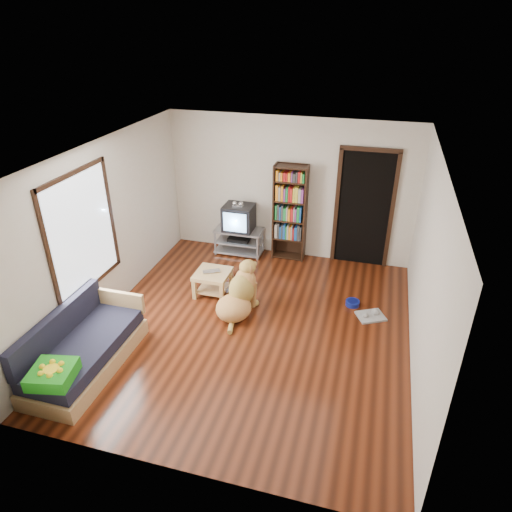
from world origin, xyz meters
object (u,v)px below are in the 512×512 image
(laptop, at_px, (212,273))
(coffee_table, at_px, (213,279))
(bookshelf, at_px, (290,208))
(dog, at_px, (239,295))
(tv_stand, at_px, (239,240))
(dog_bowl, at_px, (352,303))
(green_cushion, at_px, (53,374))
(crt_tv, at_px, (239,217))
(sofa, at_px, (83,350))
(grey_rag, at_px, (371,316))

(laptop, distance_m, coffee_table, 0.13)
(laptop, xyz_separation_m, coffee_table, (0.00, 0.03, -0.13))
(bookshelf, height_order, dog, bookshelf)
(dog, bearing_deg, tv_stand, 107.48)
(dog_bowl, relative_size, bookshelf, 0.12)
(tv_stand, height_order, coffee_table, tv_stand)
(green_cushion, xyz_separation_m, bookshelf, (1.80, 4.43, 0.50))
(coffee_table, bearing_deg, green_cushion, -107.17)
(bookshelf, bearing_deg, coffee_table, -120.02)
(coffee_table, relative_size, dog, 0.53)
(tv_stand, height_order, crt_tv, crt_tv)
(sofa, bearing_deg, dog_bowl, 36.16)
(crt_tv, bearing_deg, coffee_table, -89.20)
(crt_tv, bearing_deg, sofa, -104.93)
(crt_tv, bearing_deg, dog_bowl, -29.16)
(dog_bowl, bearing_deg, green_cushion, -135.45)
(grey_rag, relative_size, coffee_table, 0.73)
(green_cushion, height_order, dog, dog)
(dog_bowl, xyz_separation_m, sofa, (-3.26, -2.38, 0.22))
(tv_stand, bearing_deg, laptop, -89.20)
(dog_bowl, height_order, bookshelf, bookshelf)
(tv_stand, bearing_deg, bookshelf, 5.63)
(crt_tv, relative_size, bookshelf, 0.32)
(grey_rag, relative_size, bookshelf, 0.22)
(grey_rag, bearing_deg, dog, -167.96)
(laptop, height_order, sofa, sofa)
(green_cushion, bearing_deg, dog_bowl, 32.65)
(dog_bowl, distance_m, tv_stand, 2.61)
(dog, bearing_deg, crt_tv, 107.30)
(crt_tv, relative_size, sofa, 0.32)
(green_cushion, distance_m, sofa, 0.75)
(crt_tv, distance_m, bookshelf, 0.99)
(tv_stand, xyz_separation_m, coffee_table, (0.02, -1.51, 0.01))
(tv_stand, xyz_separation_m, bookshelf, (0.95, 0.09, 0.73))
(sofa, xyz_separation_m, coffee_table, (1.00, 2.12, 0.02))
(crt_tv, bearing_deg, laptop, -89.21)
(tv_stand, bearing_deg, dog_bowl, -28.74)
(laptop, distance_m, dog_bowl, 2.31)
(dog_bowl, xyz_separation_m, crt_tv, (-2.28, 1.27, 0.70))
(dog_bowl, bearing_deg, sofa, -143.84)
(laptop, height_order, bookshelf, bookshelf)
(laptop, bearing_deg, green_cushion, -137.18)
(bookshelf, bearing_deg, crt_tv, -175.68)
(laptop, relative_size, tv_stand, 0.31)
(sofa, height_order, coffee_table, sofa)
(grey_rag, height_order, crt_tv, crt_tv)
(green_cushion, height_order, coffee_table, green_cushion)
(sofa, bearing_deg, bookshelf, 62.68)
(coffee_table, bearing_deg, tv_stand, 90.81)
(crt_tv, distance_m, dog, 2.08)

